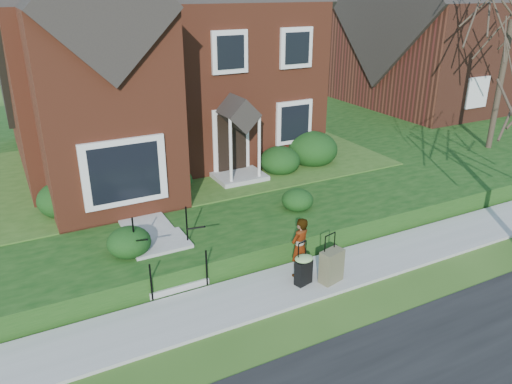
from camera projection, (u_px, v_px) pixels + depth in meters
ground at (295, 285)px, 11.68m from camera, size 120.00×120.00×0.00m
sidewalk at (295, 283)px, 11.67m from camera, size 60.00×1.60×0.08m
terrace at (242, 136)px, 22.20m from camera, size 44.00×20.00×0.60m
walkway at (131, 204)px, 14.45m from camera, size 1.20×6.00×0.06m
main_house at (149, 23)px, 17.43m from camera, size 10.40×10.20×9.40m
neighbour_house at (450, 12)px, 25.54m from camera, size 9.40×8.00×9.20m
front_steps at (166, 257)px, 11.93m from camera, size 1.40×2.02×1.50m
foundation_shrubs at (237, 168)px, 15.90m from camera, size 10.12×4.91×1.26m
woman at (300, 247)px, 11.66m from camera, size 0.63×0.51×1.49m
suitcase_black at (304, 268)px, 11.44m from camera, size 0.51×0.45×1.07m
suitcase_olive at (332, 266)px, 11.55m from camera, size 0.61×0.43×1.20m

